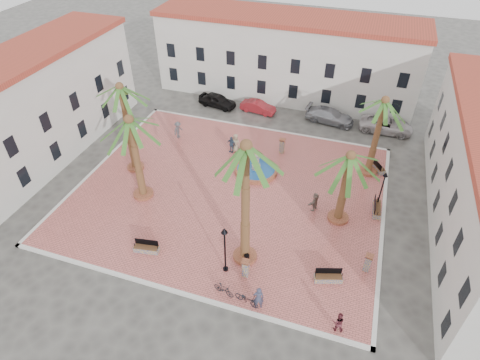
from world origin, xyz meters
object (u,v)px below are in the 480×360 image
(palm_ne, at_px, (383,109))
(car_red, at_px, (258,107))
(litter_bin, at_px, (247,259))
(bench_ne, at_px, (377,167))
(palm_s, at_px, (246,160))
(bicycle_b, at_px, (224,289))
(bollard_n, at_px, (282,146))
(cyclist_a, at_px, (259,298))
(pedestrian_north, at_px, (178,130))
(car_silver, at_px, (330,116))
(lamppost_s, at_px, (225,242))
(car_white, at_px, (386,125))
(pedestrian_fountain_b, at_px, (231,144))
(pedestrian_east, at_px, (315,202))
(bollard_se, at_px, (246,268))
(bicycle_a, at_px, (247,299))
(palm_nw, at_px, (121,96))
(bench_s, at_px, (147,248))
(car_black, at_px, (217,100))
(bollard_e, at_px, (368,262))
(lamppost_e, at_px, (383,184))
(pedestrian_fountain_a, at_px, (236,143))
(bench_e, at_px, (377,209))
(palm_sw, at_px, (131,130))
(fountain, at_px, (256,169))
(cyclist_b, at_px, (338,322))
(bench_se, at_px, (328,278))

(palm_ne, distance_m, car_red, 16.33)
(litter_bin, bearing_deg, bench_ne, 60.43)
(palm_s, relative_size, bicycle_b, 6.49)
(bollard_n, height_order, cyclist_a, cyclist_a)
(pedestrian_north, bearing_deg, car_silver, -45.76)
(palm_ne, bearing_deg, car_silver, 120.21)
(lamppost_s, height_order, car_white, lamppost_s)
(pedestrian_fountain_b, bearing_deg, pedestrian_east, -15.81)
(bollard_se, height_order, pedestrian_east, pedestrian_east)
(bicycle_a, xyz_separation_m, pedestrian_fountain_b, (-6.74, 16.13, 0.41))
(litter_bin, bearing_deg, pedestrian_fountain_b, 113.90)
(palm_nw, relative_size, bollard_n, 5.62)
(palm_ne, distance_m, bench_s, 22.01)
(car_black, bearing_deg, bollard_se, -144.65)
(bollard_e, bearing_deg, lamppost_e, 87.48)
(pedestrian_fountain_b, distance_m, car_black, 9.88)
(bicycle_b, bearing_deg, palm_ne, -11.43)
(bollard_n, height_order, pedestrian_fountain_b, pedestrian_fountain_b)
(bollard_se, xyz_separation_m, car_silver, (2.33, 23.14, -0.15))
(bollard_e, xyz_separation_m, pedestrian_fountain_a, (-13.54, 11.07, 0.19))
(bollard_n, relative_size, car_silver, 0.29)
(bench_e, bearing_deg, palm_s, 129.27)
(pedestrian_fountain_b, bearing_deg, palm_ne, 19.92)
(pedestrian_north, distance_m, car_red, 10.19)
(palm_nw, relative_size, car_red, 2.12)
(bench_s, distance_m, cyclist_a, 9.38)
(palm_sw, height_order, palm_ne, palm_sw)
(litter_bin, height_order, cyclist_a, cyclist_a)
(cyclist_a, xyz_separation_m, bicycle_b, (-2.45, 0.22, -0.48))
(fountain, xyz_separation_m, cyclist_b, (9.30, -13.76, 0.51))
(cyclist_b, distance_m, bicycle_b, 7.50)
(palm_nw, xyz_separation_m, pedestrian_east, (16.94, -0.41, -6.56))
(bench_ne, bearing_deg, bollard_n, 57.01)
(pedestrian_east, distance_m, car_silver, 14.95)
(fountain, xyz_separation_m, bicycle_a, (3.48, -13.76, 0.18))
(palm_nw, distance_m, litter_bin, 16.85)
(bench_se, xyz_separation_m, lamppost_e, (2.72, 8.84, 2.15))
(bench_se, height_order, pedestrian_fountain_b, pedestrian_fountain_b)
(car_black, bearing_deg, palm_nw, 178.34)
(palm_nw, xyz_separation_m, car_silver, (15.96, 14.51, -6.78))
(palm_ne, height_order, bollard_n, palm_ne)
(lamppost_e, bearing_deg, car_white, 89.62)
(palm_ne, xyz_separation_m, car_silver, (-4.81, 8.26, -5.91))
(lamppost_s, bearing_deg, car_red, 100.76)
(pedestrian_east, xyz_separation_m, car_red, (-9.12, 14.58, -0.32))
(palm_s, distance_m, pedestrian_east, 11.04)
(bench_s, bearing_deg, litter_bin, 1.23)
(cyclist_a, bearing_deg, lamppost_e, -134.72)
(cyclist_a, relative_size, car_silver, 0.36)
(fountain, height_order, cyclist_b, fountain)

